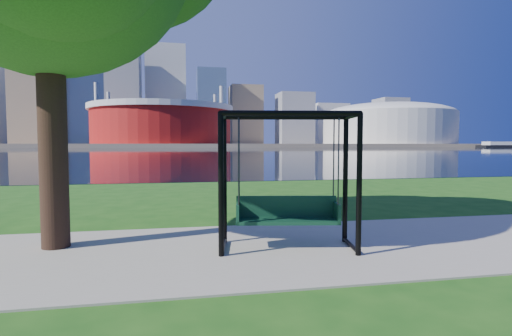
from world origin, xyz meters
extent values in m
plane|color=#1E5114|center=(0.00, 0.00, 0.00)|extent=(900.00, 900.00, 0.00)
cube|color=#9E937F|center=(0.00, -0.50, 0.01)|extent=(120.00, 4.00, 0.03)
cube|color=black|center=(0.00, 102.00, 0.01)|extent=(900.00, 180.00, 0.02)
cube|color=#937F60|center=(0.00, 306.00, 1.00)|extent=(900.00, 228.00, 2.00)
cylinder|color=maroon|center=(-10.00, 235.00, 13.00)|extent=(80.00, 80.00, 22.00)
cylinder|color=silver|center=(-10.00, 235.00, 22.50)|extent=(83.00, 83.00, 3.00)
cylinder|color=silver|center=(22.91, 254.00, 18.00)|extent=(2.00, 2.00, 32.00)
cylinder|color=silver|center=(-42.91, 254.00, 18.00)|extent=(2.00, 2.00, 32.00)
cylinder|color=silver|center=(-42.91, 216.00, 18.00)|extent=(2.00, 2.00, 32.00)
cylinder|color=silver|center=(22.91, 216.00, 18.00)|extent=(2.00, 2.00, 32.00)
cylinder|color=beige|center=(135.00, 235.00, 12.00)|extent=(84.00, 84.00, 20.00)
ellipsoid|color=beige|center=(135.00, 235.00, 21.00)|extent=(84.00, 84.00, 15.12)
cube|color=#998466|center=(-100.00, 300.00, 46.00)|extent=(26.00, 26.00, 88.00)
cube|color=slate|center=(-70.00, 325.00, 49.50)|extent=(30.00, 24.00, 95.00)
cube|color=gray|center=(-40.00, 305.00, 38.00)|extent=(24.00, 24.00, 72.00)
cube|color=silver|center=(-10.00, 335.00, 42.00)|extent=(32.00, 28.00, 80.00)
cube|color=slate|center=(25.00, 310.00, 31.00)|extent=(22.00, 22.00, 58.00)
cube|color=#998466|center=(55.00, 325.00, 26.00)|extent=(26.00, 26.00, 48.00)
cube|color=gray|center=(95.00, 315.00, 23.00)|extent=(28.00, 24.00, 42.00)
cube|color=silver|center=(135.00, 340.00, 20.00)|extent=(30.00, 26.00, 36.00)
cube|color=gray|center=(185.00, 320.00, 22.00)|extent=(24.00, 24.00, 40.00)
cube|color=#998466|center=(225.00, 335.00, 18.00)|extent=(26.00, 26.00, 32.00)
sphere|color=#998466|center=(-100.00, 300.00, 93.50)|extent=(10.00, 10.00, 10.00)
cylinder|color=black|center=(-0.74, -0.86, 1.16)|extent=(0.11, 0.11, 2.33)
cylinder|color=black|center=(1.45, -1.24, 1.16)|extent=(0.11, 0.11, 2.33)
cylinder|color=black|center=(-0.58, 0.04, 1.16)|extent=(0.11, 0.11, 2.33)
cylinder|color=black|center=(1.61, -0.34, 1.16)|extent=(0.11, 0.11, 2.33)
cylinder|color=black|center=(0.36, -1.05, 2.33)|extent=(2.21, 0.47, 0.09)
cylinder|color=black|center=(0.52, -0.15, 2.33)|extent=(2.21, 0.47, 0.09)
cylinder|color=black|center=(-0.66, -0.41, 2.33)|extent=(0.25, 0.91, 0.09)
cylinder|color=black|center=(-0.66, -0.41, 0.08)|extent=(0.23, 0.91, 0.07)
cylinder|color=black|center=(1.53, -0.79, 2.33)|extent=(0.25, 0.91, 0.09)
cylinder|color=black|center=(1.53, -0.79, 0.08)|extent=(0.23, 0.91, 0.07)
cube|color=black|center=(0.44, -0.60, 0.51)|extent=(1.82, 0.75, 0.06)
cube|color=black|center=(0.47, -0.41, 0.73)|extent=(1.75, 0.36, 0.38)
cube|color=black|center=(-0.40, -0.45, 0.65)|extent=(0.13, 0.46, 0.34)
cube|color=black|center=(1.28, -0.75, 0.65)|extent=(0.13, 0.46, 0.34)
cylinder|color=#303035|center=(-0.42, -0.64, 1.54)|extent=(0.03, 0.03, 1.47)
cylinder|color=#303035|center=(1.23, -0.93, 1.54)|extent=(0.03, 0.03, 1.47)
cylinder|color=#303035|center=(-0.35, -0.27, 1.54)|extent=(0.03, 0.03, 1.47)
cylinder|color=#303035|center=(1.29, -0.56, 1.54)|extent=(0.03, 0.03, 1.47)
cylinder|color=black|center=(-3.53, 0.27, 2.35)|extent=(0.47, 0.47, 4.70)
cube|color=black|center=(174.82, 179.90, 0.64)|extent=(31.55, 9.81, 1.25)
cube|color=silver|center=(174.82, 179.90, 2.20)|extent=(25.25, 7.95, 1.87)
camera|label=1|loc=(-1.41, -7.19, 1.84)|focal=28.00mm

